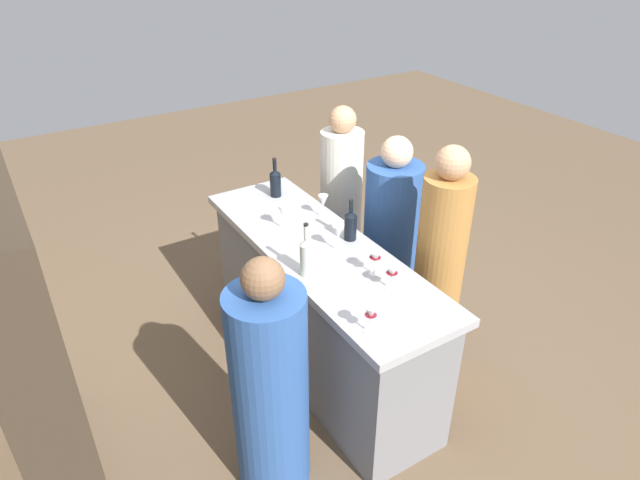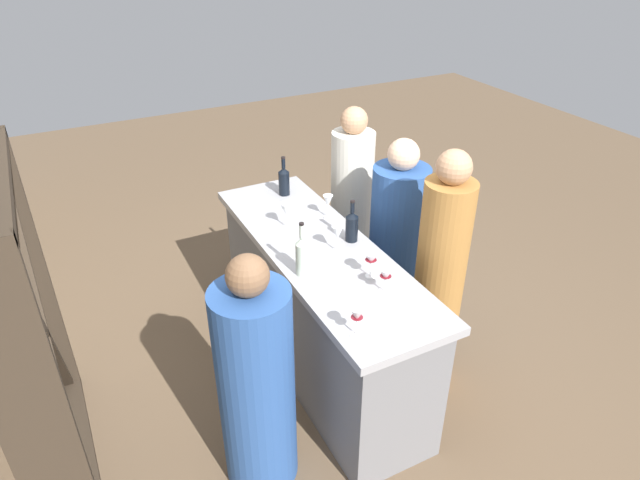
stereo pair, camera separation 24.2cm
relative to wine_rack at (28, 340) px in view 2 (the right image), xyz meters
The scene contains 16 objects.
ground_plane 1.88m from the wine_rack, 89.09° to the right, with size 12.00×12.00×0.00m, color brown.
bar_counter 1.70m from the wine_rack, 89.09° to the right, with size 2.04×0.63×0.96m.
wine_rack is the anchor object (origin of this frame).
wine_bottle_leftmost_clear_pale 1.45m from the wine_rack, 97.39° to the right, with size 0.07×0.07×0.33m.
wine_bottle_second_left_near_black 1.87m from the wine_rack, 89.69° to the right, with size 0.08×0.08×0.28m.
wine_bottle_center_near_black 1.94m from the wine_rack, 65.57° to the right, with size 0.08×0.08×0.29m.
wine_glass_near_left 1.91m from the wine_rack, 79.54° to the right, with size 0.07×0.07×0.16m.
wine_glass_near_center 1.81m from the wine_rack, 102.30° to the right, with size 0.08×0.08×0.15m.
wine_glass_near_right 1.84m from the wine_rack, 107.28° to the right, with size 0.07×0.07×0.15m.
wine_glass_far_left 1.73m from the wine_rack, 92.04° to the right, with size 0.07×0.07×0.17m.
wine_glass_far_center 1.62m from the wine_rack, 77.58° to the right, with size 0.08×0.08×0.17m.
wine_glass_far_right 1.64m from the wine_rack, 118.56° to the right, with size 0.07×0.07×0.16m.
person_left_guest 2.34m from the wine_rack, 85.91° to the right, with size 0.47×0.47×1.50m.
person_center_guest 2.30m from the wine_rack, 99.72° to the right, with size 0.37×0.37×1.63m.
person_right_guest 2.45m from the wine_rack, 71.31° to the right, with size 0.37×0.37×1.54m.
person_server_behind 1.16m from the wine_rack, 120.44° to the right, with size 0.47×0.47×1.43m.
Camera 2 is at (-2.59, 1.33, 2.75)m, focal length 31.37 mm.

